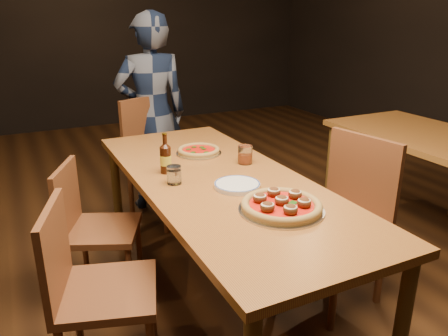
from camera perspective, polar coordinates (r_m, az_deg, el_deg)
name	(u,v)px	position (r m, az deg, el deg)	size (l,w,h in m)	color
ground	(220,300)	(2.61, -0.51, -16.88)	(9.00, 9.00, 0.00)	black
table_main	(220,191)	(2.27, -0.56, -2.99)	(0.80, 2.00, 0.75)	brown
chair_main_nw	(107,290)	(1.99, -15.00, -15.17)	(0.41, 0.41, 0.88)	brown
chair_main_sw	(103,229)	(2.55, -15.57, -7.68)	(0.38, 0.38, 0.82)	brown
chair_main_e	(334,221)	(2.45, 14.14, -6.72)	(0.46, 0.46, 0.98)	brown
chair_end	(165,158)	(3.40, -7.70, 1.29)	(0.46, 0.46, 0.99)	brown
pizza_meatball	(281,205)	(1.89, 7.52, -4.82)	(0.37, 0.37, 0.07)	#B7B7BF
pizza_margherita	(199,151)	(2.64, -3.33, 2.28)	(0.27, 0.27, 0.04)	#B7B7BF
plate_stack	(237,185)	(2.12, 1.73, -2.27)	(0.22, 0.22, 0.02)	white
beer_bottle	(166,159)	(2.31, -7.63, 1.16)	(0.06, 0.06, 0.21)	black
water_glass	(174,175)	(2.17, -6.54, -0.90)	(0.07, 0.07, 0.09)	white
amber_glass	(245,155)	(2.45, 2.78, 1.76)	(0.08, 0.08, 0.10)	#AA4113
diner	(152,114)	(3.57, -9.39, 6.99)	(0.57, 0.38, 1.57)	black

